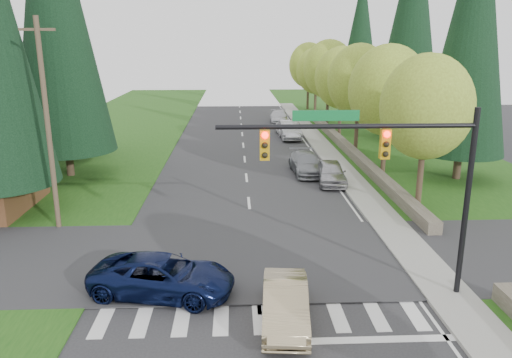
{
  "coord_description": "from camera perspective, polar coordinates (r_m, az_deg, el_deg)",
  "views": [
    {
      "loc": [
        -0.79,
        -11.52,
        8.86
      ],
      "look_at": [
        0.18,
        10.48,
        2.8
      ],
      "focal_mm": 35.0,
      "sensor_mm": 36.0,
      "label": 1
    }
  ],
  "objects": [
    {
      "name": "grass_east",
      "position": [
        35.52,
        20.41,
        0.01
      ],
      "size": [
        14.0,
        110.0,
        0.06
      ],
      "primitive_type": "cube",
      "color": "#1D4A13",
      "rests_on": "ground"
    },
    {
      "name": "grass_west",
      "position": [
        34.93,
        -22.89,
        -0.49
      ],
      "size": [
        14.0,
        110.0,
        0.06
      ],
      "primitive_type": "cube",
      "color": "#1D4A13",
      "rests_on": "ground"
    },
    {
      "name": "cross_street",
      "position": [
        21.45,
        -0.19,
        -9.01
      ],
      "size": [
        120.0,
        8.0,
        0.1
      ],
      "primitive_type": "cube",
      "color": "#28282B",
      "rests_on": "ground"
    },
    {
      "name": "sidewalk_east",
      "position": [
        35.5,
        10.07,
        0.81
      ],
      "size": [
        1.8,
        80.0,
        0.13
      ],
      "primitive_type": "cube",
      "color": "gray",
      "rests_on": "ground"
    },
    {
      "name": "curb_east",
      "position": [
        35.32,
        8.72,
        0.79
      ],
      "size": [
        0.2,
        80.0,
        0.13
      ],
      "primitive_type": "cube",
      "color": "gray",
      "rests_on": "ground"
    },
    {
      "name": "stone_wall_north",
      "position": [
        43.41,
        10.04,
        3.85
      ],
      "size": [
        0.7,
        40.0,
        0.7
      ],
      "primitive_type": "cube",
      "color": "#4C4438",
      "rests_on": "ground"
    },
    {
      "name": "traffic_signal",
      "position": [
        17.27,
        14.94,
        1.89
      ],
      "size": [
        8.7,
        0.37,
        6.8
      ],
      "color": "black",
      "rests_on": "ground"
    },
    {
      "name": "utility_pole",
      "position": [
        25.35,
        -22.71,
        5.77
      ],
      "size": [
        1.6,
        0.24,
        10.0
      ],
      "color": "#473828",
      "rests_on": "ground"
    },
    {
      "name": "decid_tree_0",
      "position": [
        27.6,
        18.9,
        7.78
      ],
      "size": [
        4.8,
        4.8,
        8.37
      ],
      "color": "#38281C",
      "rests_on": "ground"
    },
    {
      "name": "decid_tree_1",
      "position": [
        34.18,
        14.87,
        9.75
      ],
      "size": [
        5.2,
        5.2,
        8.8
      ],
      "color": "#38281C",
      "rests_on": "ground"
    },
    {
      "name": "decid_tree_2",
      "position": [
        40.84,
        11.71,
        10.97
      ],
      "size": [
        5.0,
        5.0,
        8.82
      ],
      "color": "#38281C",
      "rests_on": "ground"
    },
    {
      "name": "decid_tree_3",
      "position": [
        47.68,
        9.76,
        11.34
      ],
      "size": [
        5.0,
        5.0,
        8.55
      ],
      "color": "#38281C",
      "rests_on": "ground"
    },
    {
      "name": "decid_tree_4",
      "position": [
        54.53,
        8.33,
        12.3
      ],
      "size": [
        5.4,
        5.4,
        9.18
      ],
      "color": "#38281C",
      "rests_on": "ground"
    },
    {
      "name": "decid_tree_5",
      "position": [
        61.41,
        6.9,
        12.18
      ],
      "size": [
        4.8,
        4.8,
        8.3
      ],
      "color": "#38281C",
      "rests_on": "ground"
    },
    {
      "name": "decid_tree_6",
      "position": [
        68.32,
        6.03,
        12.8
      ],
      "size": [
        5.2,
        5.2,
        8.86
      ],
      "color": "#38281C",
      "rests_on": "ground"
    },
    {
      "name": "conifer_w_c",
      "position": [
        35.42,
        -22.14,
        18.27
      ],
      "size": [
        6.46,
        6.46,
        20.8
      ],
      "color": "#38281C",
      "rests_on": "ground"
    },
    {
      "name": "conifer_w_e",
      "position": [
        41.69,
        -21.93,
        16.31
      ],
      "size": [
        5.78,
        5.78,
        18.8
      ],
      "color": "#38281C",
      "rests_on": "ground"
    },
    {
      "name": "conifer_e_a",
      "position": [
        34.83,
        23.53,
        15.71
      ],
      "size": [
        5.44,
        5.44,
        17.8
      ],
      "color": "#38281C",
      "rests_on": "ground"
    },
    {
      "name": "conifer_e_b",
      "position": [
        48.22,
        17.37,
        17.03
      ],
      "size": [
        6.12,
        6.12,
        19.8
      ],
      "color": "#38281C",
      "rests_on": "ground"
    },
    {
      "name": "conifer_e_c",
      "position": [
        61.33,
        11.86,
        15.48
      ],
      "size": [
        5.1,
        5.1,
        16.8
      ],
      "color": "#38281C",
      "rests_on": "ground"
    },
    {
      "name": "sedan_champagne",
      "position": [
        16.67,
        3.38,
        -14.02
      ],
      "size": [
        1.77,
        4.24,
        1.36
      ],
      "primitive_type": "imported",
      "rotation": [
        0.0,
        0.0,
        -0.08
      ],
      "color": "tan",
      "rests_on": "ground"
    },
    {
      "name": "suv_navy",
      "position": [
        18.6,
        -10.6,
        -10.85
      ],
      "size": [
        5.57,
        3.42,
        1.44
      ],
      "primitive_type": "imported",
      "rotation": [
        0.0,
        0.0,
        1.36
      ],
      "color": "#0A1235",
      "rests_on": "ground"
    },
    {
      "name": "parked_car_a",
      "position": [
        32.53,
        8.57,
        0.76
      ],
      "size": [
        2.02,
        4.44,
        1.48
      ],
      "primitive_type": "imported",
      "rotation": [
        0.0,
        0.0,
        -0.07
      ],
      "color": "#A4A4A9",
      "rests_on": "ground"
    },
    {
      "name": "parked_car_b",
      "position": [
        34.85,
        5.78,
        1.79
      ],
      "size": [
        2.21,
        4.97,
        1.42
      ],
      "primitive_type": "imported",
      "rotation": [
        0.0,
        0.0,
        0.05
      ],
      "color": "gray",
      "rests_on": "ground"
    },
    {
      "name": "parked_car_c",
      "position": [
        47.5,
        3.89,
        5.62
      ],
      "size": [
        1.82,
        5.04,
        1.65
      ],
      "primitive_type": "imported",
      "rotation": [
        0.0,
        0.0,
        0.01
      ],
      "color": "#ADADB2",
      "rests_on": "ground"
    },
    {
      "name": "parked_car_d",
      "position": [
        49.5,
        3.31,
        5.83
      ],
      "size": [
        1.77,
        3.96,
        1.32
      ],
      "primitive_type": "imported",
      "rotation": [
        0.0,
        0.0,
        0.06
      ],
      "color": "silver",
      "rests_on": "ground"
    },
    {
      "name": "parked_car_e",
      "position": [
        56.33,
        2.68,
        7.05
      ],
      "size": [
        2.11,
        4.87,
        1.4
      ],
      "primitive_type": "imported",
      "rotation": [
        0.0,
        0.0,
        -0.03
      ],
      "color": "#BABABF",
      "rests_on": "ground"
    }
  ]
}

